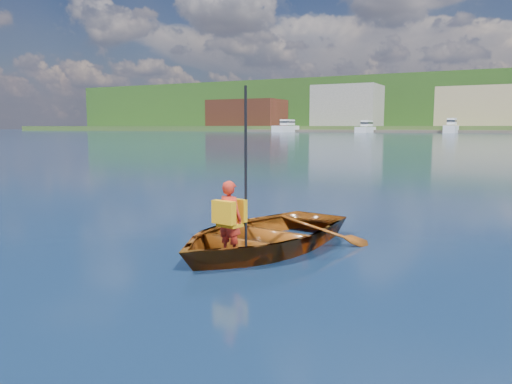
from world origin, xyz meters
The scene contains 8 objects.
ground centered at (0.00, 0.00, 0.00)m, with size 600.00×600.00×0.00m.
rowboat centered at (-0.79, -0.21, 0.20)m, with size 3.01×3.80×0.71m.
child_paddler centered at (-0.80, -1.12, 0.63)m, with size 0.40×0.38×2.22m.
shoreline centered at (0.00, 236.61, 10.32)m, with size 400.00×140.00×22.00m.
dock centered at (0.09, 148.00, 0.40)m, with size 160.01×4.39×0.80m.
waterfront_buildings centered at (-7.74, 165.00, 7.74)m, with size 202.00×16.00×14.00m.
marina_yachts centered at (-6.03, 143.30, 1.39)m, with size 143.37×13.70×4.40m.
hillside_trees centered at (-37.70, 237.82, 18.17)m, with size 285.15×84.38×26.81m.
Camera 1 is at (2.46, -6.69, 1.80)m, focal length 35.00 mm.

